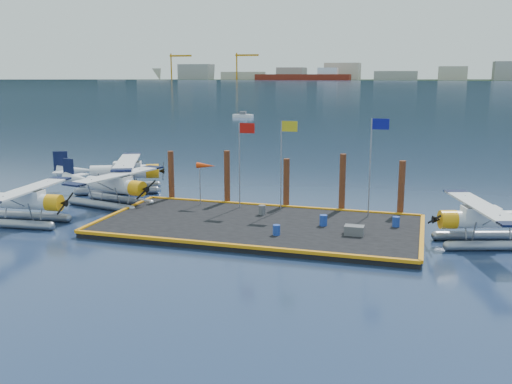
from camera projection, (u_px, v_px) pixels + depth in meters
The scene contains 21 objects.
ground at pixel (258, 229), 36.28m from camera, with size 4000.00×4000.00×0.00m, color #182A4A.
dock at pixel (258, 226), 36.23m from camera, with size 20.00×10.00×0.40m, color black.
dock_bumpers at pixel (258, 222), 36.18m from camera, with size 20.25×10.25×0.18m, color orange, non-canonical shape.
seaplane_a at pixel (23, 204), 37.26m from camera, with size 8.14×8.98×3.18m.
seaplane_b at pixel (114, 188), 42.32m from camera, with size 8.49×9.22×3.27m.
seaplane_c at pixel (123, 174), 47.55m from camera, with size 9.11×9.58×3.50m.
seaplane_d at pixel (486, 222), 32.67m from camera, with size 8.25×8.84×3.16m.
drum_1 at pixel (276, 230), 33.52m from camera, with size 0.43×0.43×0.61m, color #1C3A9B.
drum_2 at pixel (323, 220), 35.58m from camera, with size 0.48×0.48×0.68m, color #1C3A9B.
drum_4 at pixel (396, 222), 35.34m from camera, with size 0.45×0.45×0.64m, color #1C3A9B.
drum_5 at pixel (262, 210), 38.36m from camera, with size 0.46×0.46×0.65m, color #515256.
crate at pixel (354, 230), 33.53m from camera, with size 1.13×0.75×0.57m, color #515256.
flagpole_red at pixel (242, 152), 39.59m from camera, with size 1.14×0.08×6.00m.
flagpole_yellow at pixel (284, 152), 38.73m from camera, with size 1.14×0.08×6.20m.
flagpole_blue at pixel (374, 153), 37.02m from camera, with size 1.14×0.08×6.50m.
windsock at pixel (206, 167), 40.59m from camera, with size 1.40×0.44×3.12m.
piling_0 at pixel (171, 177), 43.31m from camera, with size 0.44×0.44×4.00m, color #482114.
piling_1 at pixel (227, 179), 42.03m from camera, with size 0.44×0.44×4.20m, color #482114.
piling_2 at pixel (286, 185), 40.82m from camera, with size 0.44×0.44×3.80m, color #482114.
piling_3 at pixel (342, 185), 39.65m from camera, with size 0.44×0.44×4.30m, color #482114.
piling_4 at pixel (401, 190), 38.56m from camera, with size 0.44×0.44×4.00m, color #482114.
Camera 1 is at (9.83, -33.62, 9.71)m, focal length 40.00 mm.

